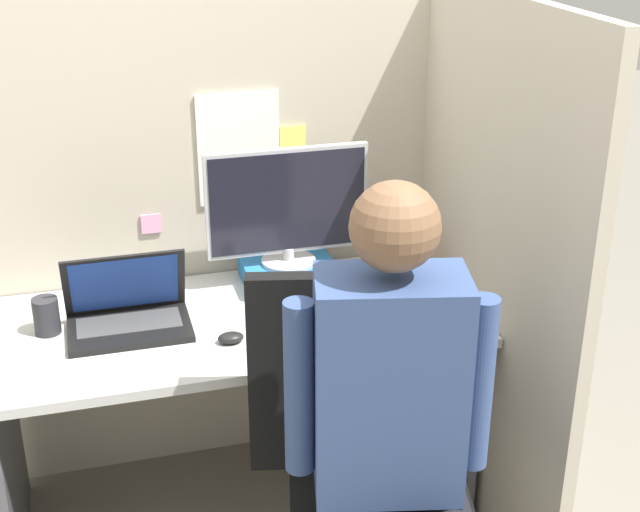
% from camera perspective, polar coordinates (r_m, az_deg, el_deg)
% --- Properties ---
extents(cubicle_panel_back, '(1.96, 0.05, 1.66)m').
position_cam_1_polar(cubicle_panel_back, '(2.98, -6.95, 1.23)').
color(cubicle_panel_back, '#B7AD99').
rests_on(cubicle_panel_back, ground).
extents(cubicle_panel_right, '(0.04, 1.31, 1.66)m').
position_cam_1_polar(cubicle_panel_right, '(2.81, 9.86, -0.47)').
color(cubicle_panel_right, '#B7AD99').
rests_on(cubicle_panel_right, ground).
extents(desk, '(1.46, 0.67, 0.71)m').
position_cam_1_polar(desk, '(2.79, -5.48, -7.08)').
color(desk, '#B7B7B2').
rests_on(desk, ground).
extents(paper_box, '(0.29, 0.23, 0.07)m').
position_cam_1_polar(paper_box, '(2.91, -2.01, -1.08)').
color(paper_box, '#236BAD').
rests_on(paper_box, desk).
extents(monitor, '(0.52, 0.18, 0.38)m').
position_cam_1_polar(monitor, '(2.82, -2.10, 3.23)').
color(monitor, '#B2B2B7').
rests_on(monitor, paper_box).
extents(laptop, '(0.35, 0.23, 0.23)m').
position_cam_1_polar(laptop, '(2.68, -12.18, -3.67)').
color(laptop, black).
rests_on(laptop, desk).
extents(mouse, '(0.08, 0.05, 0.03)m').
position_cam_1_polar(mouse, '(2.57, -5.73, -5.23)').
color(mouse, black).
rests_on(mouse, desk).
extents(stapler, '(0.04, 0.15, 0.06)m').
position_cam_1_polar(stapler, '(2.95, 6.56, -1.03)').
color(stapler, '#A31919').
rests_on(stapler, desk).
extents(carrot_toy, '(0.04, 0.14, 0.04)m').
position_cam_1_polar(carrot_toy, '(2.58, -3.40, -4.93)').
color(carrot_toy, orange).
rests_on(carrot_toy, desk).
extents(office_chair, '(0.55, 0.61, 1.05)m').
position_cam_1_polar(office_chair, '(2.32, 2.75, -14.05)').
color(office_chair, black).
rests_on(office_chair, ground).
extents(person, '(0.47, 0.50, 1.37)m').
position_cam_1_polar(person, '(2.06, 5.28, -11.00)').
color(person, black).
rests_on(person, ground).
extents(coffee_mug, '(0.08, 0.08, 0.08)m').
position_cam_1_polar(coffee_mug, '(3.02, 4.69, -0.08)').
color(coffee_mug, white).
rests_on(coffee_mug, desk).
extents(pen_cup, '(0.08, 0.08, 0.11)m').
position_cam_1_polar(pen_cup, '(2.71, -17.11, -3.68)').
color(pen_cup, '#28282D').
rests_on(pen_cup, desk).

